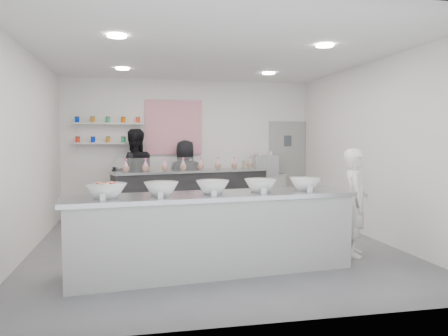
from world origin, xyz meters
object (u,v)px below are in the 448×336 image
(prep_counter, at_px, (213,233))
(woman_prep, at_px, (356,202))
(back_bar, at_px, (192,194))
(espresso_ledge, at_px, (258,194))
(espresso_machine, at_px, (265,165))
(staff_left, at_px, (134,174))
(staff_right, at_px, (185,179))

(prep_counter, distance_m, woman_prep, 2.21)
(prep_counter, bearing_deg, back_bar, 80.57)
(prep_counter, height_order, espresso_ledge, prep_counter)
(prep_counter, xyz_separation_m, espresso_machine, (1.95, 4.13, 0.61))
(back_bar, distance_m, espresso_ledge, 1.62)
(back_bar, relative_size, staff_left, 1.76)
(prep_counter, distance_m, staff_right, 4.01)
(espresso_machine, bearing_deg, prep_counter, -115.28)
(back_bar, height_order, staff_right, staff_right)
(back_bar, distance_m, staff_right, 0.42)
(prep_counter, height_order, staff_left, staff_left)
(staff_left, distance_m, staff_right, 1.09)
(prep_counter, relative_size, staff_left, 1.93)
(back_bar, height_order, espresso_machine, espresso_machine)
(espresso_ledge, height_order, staff_left, staff_left)
(back_bar, relative_size, staff_right, 2.00)
(prep_counter, relative_size, espresso_machine, 6.82)
(prep_counter, xyz_separation_m, staff_right, (0.11, 3.99, 0.34))
(back_bar, xyz_separation_m, staff_right, (-0.11, 0.25, 0.32))
(staff_left, bearing_deg, prep_counter, 94.70)
(prep_counter, xyz_separation_m, espresso_ledge, (1.79, 4.13, -0.05))
(espresso_ledge, bearing_deg, back_bar, -166.34)
(back_bar, relative_size, woman_prep, 2.16)
(prep_counter, relative_size, staff_right, 2.19)
(staff_right, bearing_deg, staff_left, 15.22)
(back_bar, height_order, staff_left, staff_left)
(staff_right, bearing_deg, espresso_machine, -160.69)
(espresso_ledge, bearing_deg, staff_right, -175.53)
(espresso_ledge, xyz_separation_m, woman_prep, (0.37, -3.77, 0.33))
(staff_right, bearing_deg, back_bar, 129.53)
(staff_left, bearing_deg, woman_prep, 121.77)
(prep_counter, xyz_separation_m, woman_prep, (2.16, 0.36, 0.28))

